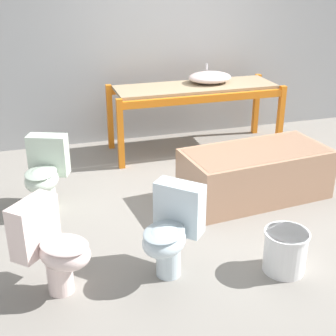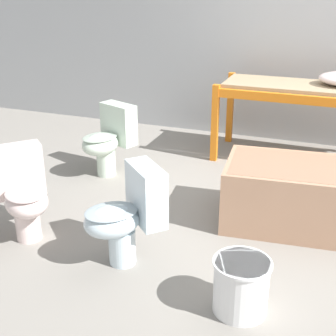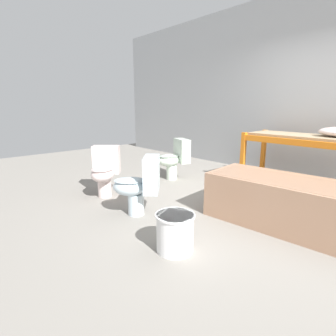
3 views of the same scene
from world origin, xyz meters
name	(u,v)px [view 3 (image 3 of 3)]	position (x,y,z in m)	size (l,w,h in m)	color
ground_plane	(262,208)	(0.00, 0.00, 0.00)	(12.00, 12.00, 0.00)	gray
warehouse_wall_rear	(329,86)	(0.00, 1.86, 1.60)	(10.80, 0.08, 3.20)	#9EA0A3
shelving_rack	(319,144)	(0.19, 1.20, 0.74)	(2.17, 0.76, 0.85)	orange
bathtub_main	(279,197)	(0.32, -0.28, 0.30)	(1.56, 0.86, 0.52)	tan
toilet_near	(139,184)	(-0.90, -1.29, 0.39)	(0.63, 0.63, 0.71)	silver
toilet_far	(104,170)	(-1.80, -1.25, 0.39)	(0.64, 0.62, 0.71)	silver
toilet_extra	(174,158)	(-1.77, 0.10, 0.39)	(0.52, 0.63, 0.71)	silver
bucket_white	(175,232)	(-0.03, -1.53, 0.18)	(0.36, 0.36, 0.35)	white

